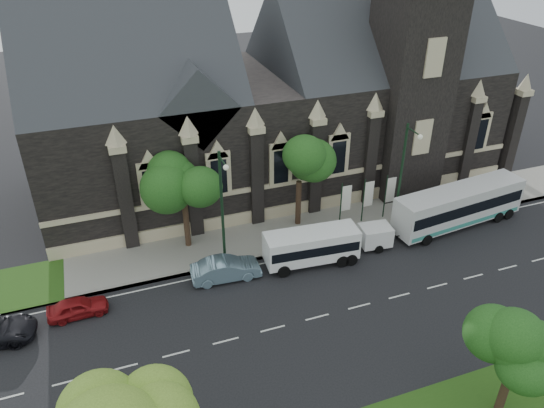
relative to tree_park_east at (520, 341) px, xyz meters
name	(u,v)px	position (x,y,z in m)	size (l,w,h in m)	color
ground	(317,317)	(-6.18, 9.32, -4.62)	(160.00, 160.00, 0.00)	black
sidewalk	(267,237)	(-6.18, 18.82, -4.54)	(80.00, 5.00, 0.15)	gray
museum	(286,94)	(-1.06, 28.10, 3.55)	(40.00, 17.70, 29.90)	black
tree_park_east	(520,341)	(0.00, 0.00, 0.00)	(3.40, 3.40, 6.28)	black
tree_walk_right	(301,158)	(-2.96, 20.04, 1.20)	(4.08, 4.08, 7.80)	black
tree_walk_left	(184,178)	(-11.97, 20.03, 1.12)	(3.91, 3.91, 7.64)	black
street_lamp_near	(403,173)	(3.82, 16.42, 0.49)	(0.36, 1.88, 9.00)	black
street_lamp_mid	(223,205)	(-10.18, 16.42, 0.49)	(0.36, 1.88, 9.00)	black
banner_flag_left	(344,201)	(0.11, 18.32, -2.24)	(0.90, 0.10, 4.00)	black
banner_flag_center	(367,197)	(2.11, 18.32, -2.24)	(0.90, 0.10, 4.00)	black
banner_flag_right	(389,193)	(4.11, 18.32, -2.24)	(0.90, 0.10, 4.00)	black
tour_coach	(459,205)	(8.85, 15.41, -2.79)	(11.66, 3.67, 3.35)	silver
shuttle_bus	(312,245)	(-4.22, 14.76, -3.11)	(6.90, 2.88, 2.60)	white
box_trailer	(375,235)	(1.12, 14.98, -3.61)	(3.38, 2.00, 1.77)	white
sedan	(226,269)	(-10.52, 15.11, -3.83)	(1.68, 4.81, 1.58)	#7799AC
car_far_red	(78,307)	(-20.33, 14.71, -3.99)	(1.49, 3.72, 1.27)	maroon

